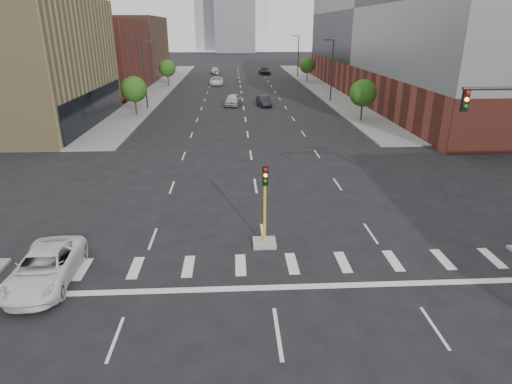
{
  "coord_description": "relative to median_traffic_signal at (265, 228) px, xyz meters",
  "views": [
    {
      "loc": [
        -1.51,
        -10.96,
        10.68
      ],
      "look_at": [
        -0.38,
        10.25,
        2.5
      ],
      "focal_mm": 30.0,
      "sensor_mm": 36.0,
      "label": 1
    }
  ],
  "objects": [
    {
      "name": "building_left_far_a",
      "position": [
        -27.5,
        57.03,
        5.03
      ],
      "size": [
        20.0,
        22.0,
        12.0
      ],
      "primitive_type": "cube",
      "color": "brown",
      "rests_on": "ground"
    },
    {
      "name": "sidewalk_left_far",
      "position": [
        -15.0,
        65.03,
        -0.9
      ],
      "size": [
        5.0,
        92.0,
        0.15
      ],
      "primitive_type": "cube",
      "color": "gray",
      "rests_on": "ground"
    },
    {
      "name": "car_near_left",
      "position": [
        -1.5,
        43.22,
        -0.13
      ],
      "size": [
        2.81,
        5.22,
        1.69
      ],
      "primitive_type": "imported",
      "rotation": [
        0.0,
        0.0,
        -0.17
      ],
      "color": "silver",
      "rests_on": "ground"
    },
    {
      "name": "tree_right_near",
      "position": [
        14.0,
        31.03,
        2.42
      ],
      "size": [
        3.2,
        3.2,
        4.85
      ],
      "color": "#382619",
      "rests_on": "ground"
    },
    {
      "name": "car_deep_right",
      "position": [
        6.36,
        87.91,
        -0.13
      ],
      "size": [
        2.74,
        5.94,
        1.68
      ],
      "primitive_type": "imported",
      "rotation": [
        0.0,
        0.0,
        0.07
      ],
      "color": "black",
      "rests_on": "ground"
    },
    {
      "name": "car_mid_right",
      "position": [
        2.97,
        42.47,
        -0.26
      ],
      "size": [
        2.17,
        4.51,
        1.43
      ],
      "primitive_type": "imported",
      "rotation": [
        0.0,
        0.0,
        0.16
      ],
      "color": "black",
      "rests_on": "ground"
    },
    {
      "name": "parked_minivan",
      "position": [
        -10.0,
        -2.97,
        -0.23
      ],
      "size": [
        2.69,
        5.44,
        1.49
      ],
      "primitive_type": "imported",
      "rotation": [
        0.0,
        0.0,
        0.04
      ],
      "color": "white",
      "rests_on": "ground"
    },
    {
      "name": "streetlight_right_a",
      "position": [
        13.41,
        46.03,
        4.04
      ],
      "size": [
        1.6,
        0.22,
        9.07
      ],
      "color": "#2D2D30",
      "rests_on": "ground"
    },
    {
      "name": "tree_right_far",
      "position": [
        14.0,
        71.03,
        2.42
      ],
      "size": [
        3.2,
        3.2,
        4.85
      ],
      "color": "#382619",
      "rests_on": "ground"
    },
    {
      "name": "car_far_left",
      "position": [
        -4.7,
        67.58,
        -0.22
      ],
      "size": [
        2.53,
        5.45,
        1.51
      ],
      "primitive_type": "imported",
      "rotation": [
        0.0,
        0.0,
        -0.0
      ],
      "color": "white",
      "rests_on": "ground"
    },
    {
      "name": "tower_mid",
      "position": [
        0.0,
        191.03,
        21.03
      ],
      "size": [
        18.0,
        18.0,
        44.0
      ],
      "primitive_type": "cube",
      "color": "slate",
      "rests_on": "ground"
    },
    {
      "name": "car_distant",
      "position": [
        -5.8,
        89.6,
        -0.15
      ],
      "size": [
        2.31,
        4.99,
        1.66
      ],
      "primitive_type": "imported",
      "rotation": [
        0.0,
        0.0,
        0.07
      ],
      "color": "silver",
      "rests_on": "ground"
    },
    {
      "name": "building_right_main",
      "position": [
        29.5,
        51.03,
        10.03
      ],
      "size": [
        24.0,
        70.0,
        22.0
      ],
      "color": "brown",
      "rests_on": "ground"
    },
    {
      "name": "median_traffic_signal",
      "position": [
        0.0,
        0.0,
        0.0
      ],
      "size": [
        1.2,
        1.2,
        4.4
      ],
      "color": "#999993",
      "rests_on": "ground"
    },
    {
      "name": "sidewalk_right_far",
      "position": [
        15.0,
        65.03,
        -0.9
      ],
      "size": [
        5.0,
        92.0,
        0.15
      ],
      "primitive_type": "cube",
      "color": "gray",
      "rests_on": "ground"
    },
    {
      "name": "building_left_far_b",
      "position": [
        -27.5,
        83.03,
        5.53
      ],
      "size": [
        20.0,
        24.0,
        13.0
      ],
      "primitive_type": "cube",
      "color": "brown",
      "rests_on": "ground"
    },
    {
      "name": "streetlight_left",
      "position": [
        -13.41,
        41.03,
        4.04
      ],
      "size": [
        1.6,
        0.22,
        9.07
      ],
      "color": "#2D2D30",
      "rests_on": "ground"
    },
    {
      "name": "tree_left_near",
      "position": [
        -14.0,
        36.03,
        2.42
      ],
      "size": [
        3.2,
        3.2,
        4.85
      ],
      "color": "#382619",
      "rests_on": "ground"
    },
    {
      "name": "streetlight_right_b",
      "position": [
        13.41,
        81.03,
        4.04
      ],
      "size": [
        1.6,
        0.22,
        9.07
      ],
      "color": "#2D2D30",
      "rests_on": "ground"
    },
    {
      "name": "tree_left_far",
      "position": [
        -14.0,
        66.03,
        2.42
      ],
      "size": [
        3.2,
        3.2,
        4.85
      ],
      "color": "#382619",
      "rests_on": "ground"
    },
    {
      "name": "ground",
      "position": [
        0.0,
        -8.97,
        -0.97
      ],
      "size": [
        400.0,
        400.0,
        0.0
      ],
      "primitive_type": "plane",
      "color": "black",
      "rests_on": "ground"
    }
  ]
}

